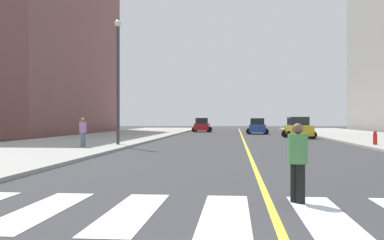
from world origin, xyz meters
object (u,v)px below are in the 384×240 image
Objects in this scene: fire_hydrant at (375,138)px; street_lamp at (118,72)px; car_blue_third at (257,127)px; car_red_nearest at (202,125)px; pedestrian_walking_west at (83,131)px; car_yellow_second at (298,128)px; pedestrian_crossing at (298,159)px.

street_lamp reaches higher than fire_hydrant.
street_lamp is at bearing 71.03° from car_blue_third.
pedestrian_walking_west is (-4.28, -37.23, 0.20)m from car_red_nearest.
car_yellow_second reaches higher than pedestrian_crossing.
car_blue_third is 28.19m from street_lamp.
pedestrian_walking_west is (-14.67, -17.54, 0.17)m from car_yellow_second.
car_yellow_second is (10.39, -19.69, 0.03)m from car_red_nearest.
pedestrian_crossing is 0.99× the size of pedestrian_walking_west.
street_lamp is (-3.00, -34.17, 3.94)m from car_red_nearest.
car_yellow_second is 20.11m from street_lamp.
car_red_nearest is at bearing -64.62° from car_yellow_second.
pedestrian_walking_west is (-10.11, 16.04, 0.16)m from pedestrian_crossing.
pedestrian_crossing is at bearing -65.19° from street_lamp.
fire_hydrant is at bearing -68.36° from car_red_nearest.
pedestrian_crossing is (-4.56, -33.58, 0.01)m from car_yellow_second.
car_red_nearest is 2.54× the size of pedestrian_crossing.
car_blue_third is (-3.24, 11.52, -0.05)m from car_yellow_second.
pedestrian_walking_west is (-11.42, -29.06, 0.22)m from car_blue_third.
street_lamp reaches higher than pedestrian_walking_west.
fire_hydrant is (3.00, -13.30, -0.35)m from car_yellow_second.
car_yellow_second is 1.06× the size of car_blue_third.
car_yellow_second is 2.66× the size of pedestrian_crossing.
car_yellow_second is at bearing 108.05° from car_blue_third.
pedestrian_crossing is 18.96m from pedestrian_walking_west.
street_lamp is at bearing -13.22° from pedestrian_walking_west.
car_red_nearest is 0.96× the size of car_yellow_second.
car_yellow_second is 33.89m from pedestrian_crossing.
car_blue_third is at bearing 68.69° from street_lamp.
street_lamp reaches higher than car_blue_third.
car_red_nearest is at bearing 2.95° from pedestrian_walking_west.
street_lamp reaches higher than car_red_nearest.
fire_hydrant is (7.56, 20.28, -0.36)m from pedestrian_crossing.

